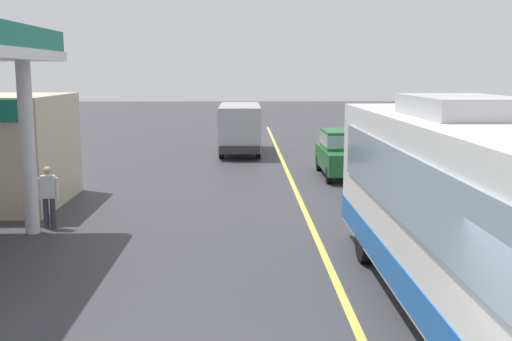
{
  "coord_description": "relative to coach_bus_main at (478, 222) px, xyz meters",
  "views": [
    {
      "loc": [
        -1.82,
        -5.21,
        4.09
      ],
      "look_at": [
        -1.5,
        10.0,
        1.6
      ],
      "focal_mm": 42.33,
      "sensor_mm": 36.0,
      "label": 1
    }
  ],
  "objects": [
    {
      "name": "lane_divider_stripe",
      "position": [
        -1.93,
        10.9,
        -1.72
      ],
      "size": [
        0.16,
        50.0,
        0.01
      ],
      "primitive_type": "cube",
      "color": "#D8CC4C",
      "rests_on": "ground"
    },
    {
      "name": "minibus_opposing_lane",
      "position": [
        -3.93,
        21.27,
        -0.25
      ],
      "size": [
        2.04,
        6.13,
        2.44
      ],
      "color": "#A5A5AD",
      "rests_on": "ground"
    },
    {
      "name": "coach_bus_main",
      "position": [
        0.0,
        0.0,
        0.0
      ],
      "size": [
        2.6,
        11.04,
        3.69
      ],
      "color": "white",
      "rests_on": "ground"
    },
    {
      "name": "ground",
      "position": [
        -1.93,
        15.9,
        -1.72
      ],
      "size": [
        120.0,
        120.0,
        0.0
      ],
      "primitive_type": "plane",
      "color": "#38383D"
    },
    {
      "name": "car_trailing_behind_bus",
      "position": [
        0.17,
        14.21,
        -0.71
      ],
      "size": [
        1.7,
        4.2,
        1.82
      ],
      "color": "#1E602D",
      "rests_on": "ground"
    },
    {
      "name": "pedestrian_by_shop",
      "position": [
        -8.88,
        6.3,
        -0.79
      ],
      "size": [
        0.55,
        0.22,
        1.66
      ],
      "color": "#33333F",
      "rests_on": "ground"
    }
  ]
}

